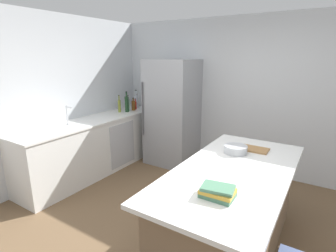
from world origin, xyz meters
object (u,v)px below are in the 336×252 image
at_px(refrigerator, 172,113).
at_px(whiskey_bottle, 133,105).
at_px(olive_oil_bottle, 119,106).
at_px(cookbook_stack, 218,192).
at_px(gin_bottle, 128,105).
at_px(soda_bottle, 136,101).
at_px(vinegar_bottle, 137,102).
at_px(hot_sauce_bottle, 135,105).
at_px(wine_bottle, 127,104).
at_px(kitchen_island, 231,211).
at_px(mixing_bowl, 236,149).
at_px(sink_faucet, 68,115).
at_px(cutting_board, 254,149).

xyz_separation_m(refrigerator, whiskey_bottle, (-0.81, -0.12, 0.08)).
height_order(olive_oil_bottle, cookbook_stack, olive_oil_bottle).
bearing_deg(gin_bottle, soda_bottle, 97.04).
xyz_separation_m(vinegar_bottle, soda_bottle, (0.06, -0.10, 0.04)).
relative_size(hot_sauce_bottle, whiskey_bottle, 0.89).
relative_size(whiskey_bottle, wine_bottle, 0.63).
xyz_separation_m(kitchen_island, olive_oil_bottle, (-2.67, 1.31, 0.59)).
distance_m(refrigerator, mixing_bowl, 2.07).
distance_m(sink_faucet, gin_bottle, 1.31).
xyz_separation_m(sink_faucet, mixing_bowl, (2.56, 0.24, -0.13)).
relative_size(soda_bottle, hot_sauce_bottle, 1.71).
relative_size(kitchen_island, olive_oil_bottle, 6.42).
relative_size(gin_bottle, wine_bottle, 0.77).
distance_m(refrigerator, cutting_board, 2.07).
bearing_deg(refrigerator, cookbook_stack, -51.59).
height_order(hot_sauce_bottle, whiskey_bottle, whiskey_bottle).
xyz_separation_m(soda_bottle, hot_sauce_bottle, (0.06, -0.10, -0.07)).
bearing_deg(whiskey_bottle, cookbook_stack, -39.50).
distance_m(kitchen_island, sink_faucet, 2.76).
bearing_deg(gin_bottle, sink_faucet, -93.34).
relative_size(refrigerator, mixing_bowl, 7.46).
bearing_deg(cutting_board, sink_faucet, -170.45).
height_order(whiskey_bottle, olive_oil_bottle, olive_oil_bottle).
xyz_separation_m(sink_faucet, whiskey_bottle, (0.12, 1.41, -0.06)).
bearing_deg(vinegar_bottle, refrigerator, -10.21).
xyz_separation_m(cookbook_stack, cutting_board, (-0.04, 1.21, -0.03)).
bearing_deg(sink_faucet, olive_oil_bottle, 89.22).
height_order(kitchen_island, cutting_board, cutting_board).
relative_size(whiskey_bottle, gin_bottle, 0.82).
height_order(sink_faucet, mixing_bowl, sink_faucet).
xyz_separation_m(wine_bottle, cutting_board, (2.59, -0.77, -0.16)).
bearing_deg(vinegar_bottle, sink_faucet, -89.23).
bearing_deg(mixing_bowl, wine_bottle, 158.04).
bearing_deg(mixing_bowl, gin_bottle, 156.80).
height_order(kitchen_island, gin_bottle, gin_bottle).
bearing_deg(soda_bottle, mixing_bowl, -28.31).
height_order(mixing_bowl, cutting_board, mixing_bowl).
distance_m(soda_bottle, whiskey_bottle, 0.21).
distance_m(vinegar_bottle, gin_bottle, 0.41).
height_order(refrigerator, hot_sauce_bottle, refrigerator).
relative_size(kitchen_island, wine_bottle, 5.37).
xyz_separation_m(kitchen_island, vinegar_bottle, (-2.71, 1.89, 0.58)).
xyz_separation_m(kitchen_island, cutting_board, (0.02, 0.64, 0.46)).
distance_m(refrigerator, whiskey_bottle, 0.83).
bearing_deg(whiskey_bottle, vinegar_bottle, 116.77).
distance_m(kitchen_island, mixing_bowl, 0.67).
relative_size(gin_bottle, cookbook_stack, 1.12).
bearing_deg(refrigerator, soda_bottle, 175.48).
bearing_deg(vinegar_bottle, cutting_board, -24.57).
xyz_separation_m(refrigerator, cutting_board, (1.77, -1.07, -0.03)).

